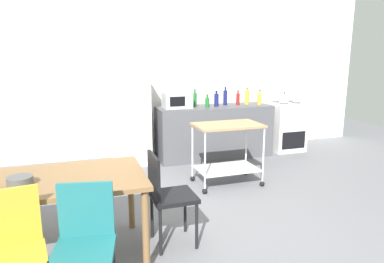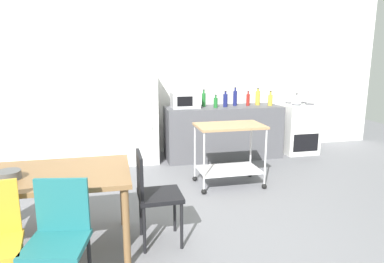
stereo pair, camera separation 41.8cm
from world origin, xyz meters
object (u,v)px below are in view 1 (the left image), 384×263
refrigerator (130,117)px  bottle_soy_sauce (247,97)px  bottle_olive_oil (195,99)px  bottle_hot_sauce (259,99)px  chair_teal (85,240)px  bottle_sparkling_water (207,102)px  fruit_bowl (20,181)px  chair_mustard (12,248)px  stove_oven (285,126)px  microwave (177,100)px  chair_black (166,192)px  bottle_wine (225,97)px  kitchen_cart (227,144)px  bottle_soda (238,99)px  kettle (284,98)px  dining_table (54,187)px  bottle_sesame_oil (216,100)px

refrigerator → bottle_soy_sauce: bearing=-1.4°
bottle_olive_oil → bottle_hot_sauce: (1.16, -0.17, -0.02)m
chair_teal → bottle_sparkling_water: (2.10, 3.16, 0.47)m
refrigerator → fruit_bowl: (-1.28, -2.75, 0.01)m
chair_mustard → stove_oven: stove_oven is taller
refrigerator → microwave: refrigerator is taller
chair_black → bottle_sparkling_water: 2.90m
bottle_sparkling_water → bottle_wine: 0.44m
fruit_bowl → chair_teal: bearing=-53.1°
chair_teal → stove_oven: stove_oven is taller
kitchen_cart → bottle_soda: 1.61m
bottle_hot_sauce → bottle_wine: bearing=165.8°
kettle → bottle_wine: bearing=171.7°
dining_table → kettle: 4.57m
chair_teal → bottle_wine: (2.51, 3.33, 0.52)m
kitchen_cart → bottle_soy_sauce: 1.75m
chair_black → chair_teal: bearing=130.5°
bottle_hot_sauce → fruit_bowl: bearing=-144.1°
bottle_sesame_oil → dining_table: bearing=-134.7°
microwave → fruit_bowl: size_ratio=2.34×
stove_oven → bottle_hot_sauce: 0.83m
microwave → fruit_bowl: (-2.05, -2.67, -0.24)m
refrigerator → kitchen_cart: bearing=-52.0°
kitchen_cart → fruit_bowl: (-2.38, -1.33, 0.21)m
microwave → bottle_wine: bearing=3.9°
dining_table → stove_oven: size_ratio=1.63×
stove_oven → bottle_soy_sauce: size_ratio=3.09×
chair_mustard → bottle_hot_sauce: size_ratio=3.44×
chair_mustard → bottle_olive_oil: bearing=45.9°
stove_oven → kitchen_cart: stove_oven is taller
microwave → bottle_olive_oil: bottle_olive_oil is taller
chair_black → bottle_hot_sauce: (2.36, 2.54, 0.48)m
bottle_hot_sauce → fruit_bowl: bottle_hot_sauce is taller
dining_table → stove_oven: stove_oven is taller
stove_oven → bottle_soy_sauce: (-0.80, 0.03, 0.58)m
chair_teal → fruit_bowl: size_ratio=4.54×
refrigerator → fruit_bowl: size_ratio=7.90×
dining_table → refrigerator: bearing=68.7°
bottle_soy_sauce → bottle_hot_sauce: (0.18, -0.12, -0.03)m
bottle_olive_oil → bottle_wine: 0.56m
stove_oven → refrigerator: size_ratio=0.59×
chair_teal → microwave: microwave is taller
chair_black → bottle_wine: 3.26m
dining_table → bottle_wine: bottle_wine is taller
microwave → bottle_wine: (0.90, 0.06, 0.01)m
bottle_hot_sauce → kettle: 0.50m
bottle_sesame_oil → bottle_soy_sauce: (0.62, 0.08, 0.01)m
chair_black → fruit_bowl: size_ratio=4.54×
bottle_sesame_oil → bottle_olive_oil: bearing=159.9°
dining_table → bottle_hot_sauce: bearing=36.9°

